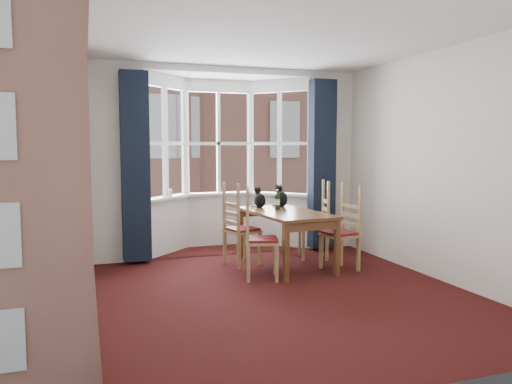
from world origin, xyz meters
name	(u,v)px	position (x,y,z in m)	size (l,w,h in m)	color
floor	(288,295)	(0.00, 0.00, 0.00)	(4.50, 4.50, 0.00)	black
ceiling	(290,35)	(0.00, 0.00, 2.80)	(4.50, 4.50, 0.00)	white
wall_left	(93,171)	(-2.00, 0.00, 1.40)	(4.50, 4.50, 0.00)	silver
wall_right	(443,166)	(2.00, 0.00, 1.40)	(4.50, 4.50, 0.00)	silver
wall_near	(423,183)	(0.00, -2.25, 1.40)	(4.00, 4.00, 0.00)	silver
wall_back_pier_left	(117,163)	(-1.65, 2.25, 1.40)	(0.70, 0.12, 2.80)	silver
wall_back_pier_right	(330,161)	(1.65, 2.25, 1.40)	(0.70, 0.12, 2.80)	silver
bay_window	(222,161)	(0.00, 2.75, 1.40)	(2.76, 0.94, 2.80)	white
curtain_left	(135,167)	(-1.42, 2.07, 1.35)	(0.38, 0.22, 2.60)	black
curtain_right	(322,164)	(1.42, 2.07, 1.35)	(0.38, 0.22, 2.60)	black
dining_table	(285,217)	(0.47, 1.24, 0.67)	(0.96, 1.60, 0.76)	brown
chair_left_near	(255,241)	(-0.13, 0.77, 0.47)	(0.51, 0.52, 0.92)	#A58750
chair_left_far	(237,231)	(-0.13, 1.52, 0.47)	(0.50, 0.52, 0.92)	#A58750
chair_right_near	(345,234)	(1.17, 0.85, 0.47)	(0.46, 0.48, 0.92)	#A58750
chair_right_far	(319,226)	(1.13, 1.54, 0.47)	(0.50, 0.51, 0.92)	#A58750
cat_left	(260,199)	(0.29, 1.77, 0.87)	(0.18, 0.24, 0.31)	black
cat_right	(281,198)	(0.62, 1.77, 0.88)	(0.20, 0.26, 0.34)	black
wine_bottle	(277,201)	(0.43, 1.45, 0.88)	(0.07, 0.07, 0.28)	black
candle_tall	(170,193)	(-0.87, 2.60, 0.93)	(0.06, 0.06, 0.11)	white
street	(118,251)	(0.00, 32.25, -6.00)	(80.00, 80.00, 0.00)	#333335
tenement_building	(144,147)	(0.00, 14.01, 1.60)	(18.40, 7.80, 15.20)	#A76956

